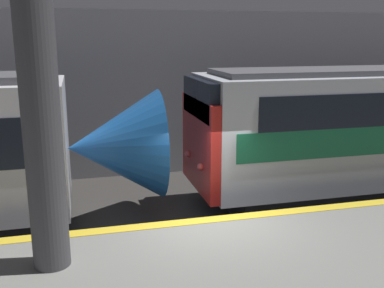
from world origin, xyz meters
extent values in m
plane|color=#33302D|center=(0.00, 0.00, 0.00)|extent=(120.00, 120.00, 0.00)
cube|color=gold|center=(0.00, -0.15, 0.96)|extent=(40.00, 0.30, 0.01)
cube|color=#939399|center=(0.00, 6.39, 2.70)|extent=(50.00, 0.15, 5.40)
cylinder|color=#47474C|center=(-3.05, -1.25, 3.04)|extent=(0.58, 0.58, 4.17)
cone|color=#195199|center=(-1.70, 2.47, 1.99)|extent=(2.20, 2.68, 2.68)
sphere|color=#F2EFCC|center=(-0.75, 2.47, 1.55)|extent=(0.20, 0.20, 0.20)
cube|color=red|center=(0.45, 2.47, 1.90)|extent=(0.25, 2.76, 2.35)
cube|color=black|center=(0.45, 2.47, 3.07)|extent=(0.25, 2.48, 0.94)
sphere|color=#EA4C42|center=(0.30, 1.83, 1.49)|extent=(0.18, 0.18, 0.18)
sphere|color=#EA4C42|center=(0.30, 3.10, 1.49)|extent=(0.18, 0.18, 0.18)
camera|label=1|loc=(-2.51, -8.25, 4.57)|focal=42.00mm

